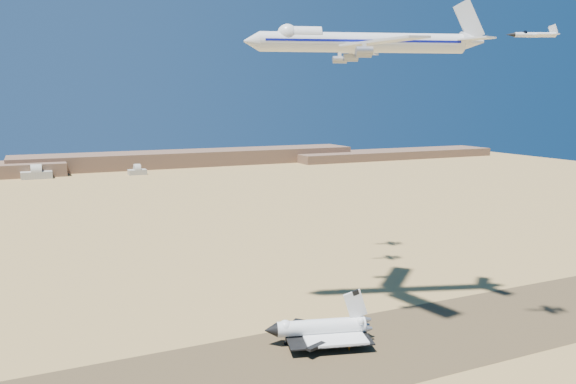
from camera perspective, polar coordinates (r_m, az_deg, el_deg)
name	(u,v)px	position (r m, az deg, el deg)	size (l,w,h in m)	color
ground	(279,367)	(175.54, -0.92, -17.39)	(1200.00, 1200.00, 0.00)	#A7844A
runway	(279,367)	(175.53, -0.92, -17.38)	(600.00, 50.00, 0.06)	brown
ridgeline	(151,162)	(686.97, -13.74, 2.99)	(960.00, 90.00, 18.00)	brown
hangars	(32,175)	(626.63, -24.54, 1.59)	(200.50, 29.50, 30.00)	#A6A293
shuttle	(320,329)	(189.84, 3.29, -13.70)	(36.02, 27.95, 17.62)	white
carrier_747	(356,42)	(202.52, 6.90, 14.86)	(84.87, 63.06, 21.31)	silver
crew_a	(357,344)	(189.38, 6.99, -15.06)	(0.68, 0.45, 1.87)	orange
crew_b	(349,347)	(186.64, 6.23, -15.43)	(0.89, 0.51, 1.82)	orange
crew_c	(342,344)	(189.00, 5.55, -15.11)	(0.98, 0.50, 1.68)	orange
chase_jet_a	(534,35)	(193.38, 23.71, 14.43)	(15.43, 9.18, 3.99)	silver
chase_jet_d	(351,51)	(251.62, 6.40, 14.00)	(15.25, 8.82, 3.88)	silver
chase_jet_e	(354,44)	(279.51, 6.72, 14.70)	(15.96, 9.31, 4.07)	silver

